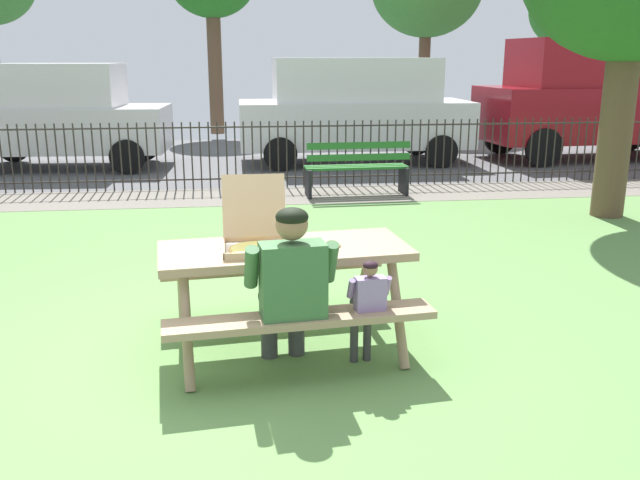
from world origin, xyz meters
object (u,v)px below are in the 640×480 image
at_px(adult_at_table, 290,284).
at_px(parked_car_center, 64,115).
at_px(child_at_table, 367,302).
at_px(pizza_box_open, 255,236).
at_px(picnic_table_foreground, 285,269).
at_px(far_tree_right, 574,12).
at_px(parked_car_far_right, 596,96).
at_px(park_bench_center, 357,169).
at_px(parked_car_right, 354,108).
at_px(pizza_slice_on_table, 323,245).

bearing_deg(adult_at_table, parked_car_center, 110.84).
bearing_deg(child_at_table, pizza_box_open, 148.11).
bearing_deg(picnic_table_foreground, far_tree_right, 57.49).
distance_m(pizza_box_open, parked_car_far_right, 11.64).
relative_size(pizza_box_open, child_at_table, 0.65).
distance_m(pizza_box_open, parked_car_center, 9.62).
height_order(picnic_table_foreground, park_bench_center, park_bench_center).
bearing_deg(parked_car_center, parked_car_right, 0.00).
xyz_separation_m(picnic_table_foreground, far_tree_right, (9.43, 14.79, 2.74)).
bearing_deg(parked_car_far_right, parked_car_right, -180.00).
bearing_deg(pizza_slice_on_table, pizza_box_open, -179.04).
relative_size(adult_at_table, parked_car_right, 0.26).
bearing_deg(child_at_table, parked_car_right, 80.82).
height_order(child_at_table, park_bench_center, park_bench_center).
height_order(child_at_table, parked_car_far_right, parked_car_far_right).
bearing_deg(pizza_slice_on_table, far_tree_right, 58.29).
relative_size(child_at_table, far_tree_right, 0.18).
height_order(pizza_slice_on_table, far_tree_right, far_tree_right).
bearing_deg(adult_at_table, pizza_slice_on_table, 60.34).
bearing_deg(pizza_box_open, pizza_slice_on_table, 0.96).
bearing_deg(adult_at_table, parked_car_far_right, 52.90).
xyz_separation_m(pizza_slice_on_table, far_tree_right, (9.15, 14.81, 2.56)).
bearing_deg(far_tree_right, adult_at_table, -121.64).
bearing_deg(park_bench_center, parked_car_far_right, 31.07).
relative_size(park_bench_center, parked_car_center, 0.40).
xyz_separation_m(pizza_box_open, parked_car_center, (-3.40, 9.00, 0.15)).
bearing_deg(parked_car_far_right, adult_at_table, -127.10).
relative_size(parked_car_right, parked_car_far_right, 0.96).
bearing_deg(pizza_box_open, parked_car_far_right, 50.64).
height_order(adult_at_table, far_tree_right, far_tree_right).
bearing_deg(child_at_table, park_bench_center, 80.71).
distance_m(parked_car_center, parked_car_far_right, 10.78).
height_order(pizza_box_open, parked_car_far_right, parked_car_far_right).
xyz_separation_m(child_at_table, parked_car_center, (-4.13, 9.45, 0.52)).
bearing_deg(pizza_box_open, parked_car_center, 110.69).
xyz_separation_m(parked_car_right, far_tree_right, (7.37, 5.82, 2.24)).
xyz_separation_m(adult_at_table, far_tree_right, (9.43, 15.30, 2.68)).
bearing_deg(park_bench_center, pizza_slice_on_table, -102.47).
xyz_separation_m(pizza_slice_on_table, parked_car_center, (-3.89, 8.99, 0.23)).
height_order(park_bench_center, parked_car_center, parked_car_center).
distance_m(pizza_slice_on_table, far_tree_right, 17.59).
height_order(pizza_slice_on_table, parked_car_center, parked_car_center).
bearing_deg(pizza_box_open, parked_car_right, 75.88).
height_order(parked_car_center, parked_car_far_right, parked_car_far_right).
bearing_deg(pizza_slice_on_table, adult_at_table, -119.66).
bearing_deg(parked_car_center, picnic_table_foreground, -68.10).
bearing_deg(adult_at_table, parked_car_right, 77.78).
height_order(pizza_slice_on_table, parked_car_far_right, parked_car_far_right).
distance_m(picnic_table_foreground, pizza_slice_on_table, 0.33).
height_order(parked_car_right, far_tree_right, far_tree_right).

